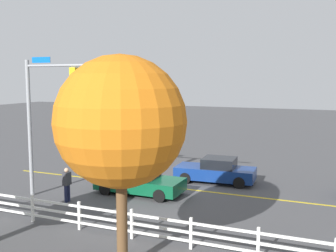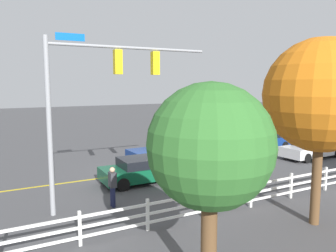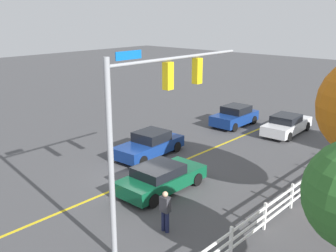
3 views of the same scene
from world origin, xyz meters
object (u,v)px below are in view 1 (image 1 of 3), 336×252
at_px(tree_1, 121,122).
at_px(car_2, 139,181).
at_px(car_1, 216,171).
at_px(pedestrian, 67,183).

bearing_deg(tree_1, car_2, -66.46).
bearing_deg(tree_1, car_1, -88.33).
relative_size(car_2, pedestrian, 2.69).
bearing_deg(car_1, car_2, 47.60).
distance_m(car_2, pedestrian, 3.70).
distance_m(car_1, tree_1, 12.26).
bearing_deg(car_1, pedestrian, 45.19).
relative_size(pedestrian, tree_1, 0.25).
bearing_deg(car_2, tree_1, -66.23).
bearing_deg(car_2, car_1, 51.26).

